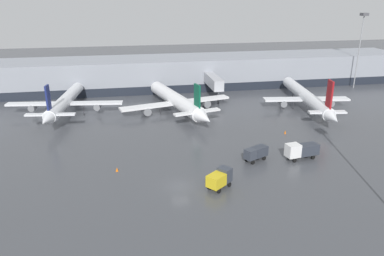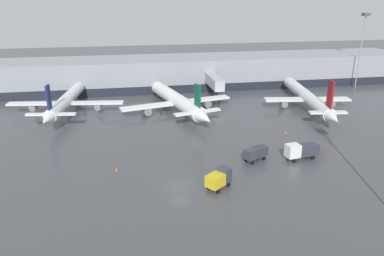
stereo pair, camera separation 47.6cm
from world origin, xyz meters
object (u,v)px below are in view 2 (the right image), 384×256
at_px(traffic_cone_2, 285,132).
at_px(apron_light_mast_2, 364,31).
at_px(service_truck_3, 219,178).
at_px(service_truck_1, 301,150).
at_px(parked_jet_2, 177,100).
at_px(parked_jet_0, 65,101).
at_px(traffic_cone_1, 117,169).
at_px(service_truck_2, 256,153).
at_px(parked_jet_1, 307,97).

xyz_separation_m(traffic_cone_2, apron_light_mast_2, (36.79, 32.99, 16.41)).
bearing_deg(service_truck_3, service_truck_1, -14.08).
distance_m(parked_jet_2, traffic_cone_2, 27.53).
bearing_deg(parked_jet_0, traffic_cone_2, -107.52).
xyz_separation_m(parked_jet_2, apron_light_mast_2, (56.37, 13.78, 14.04)).
relative_size(service_truck_1, traffic_cone_1, 9.48).
bearing_deg(service_truck_2, apron_light_mast_2, -163.43).
distance_m(parked_jet_2, service_truck_3, 38.68).
height_order(parked_jet_0, parked_jet_1, parked_jet_1).
xyz_separation_m(service_truck_2, traffic_cone_1, (-23.41, 0.31, -1.18)).
bearing_deg(traffic_cone_2, apron_light_mast_2, 41.88).
distance_m(parked_jet_1, parked_jet_2, 32.23).
bearing_deg(parked_jet_0, service_truck_3, -139.27).
bearing_deg(parked_jet_1, parked_jet_2, 92.70).
bearing_deg(parked_jet_2, parked_jet_0, 71.23).
height_order(service_truck_3, traffic_cone_1, service_truck_3).
distance_m(parked_jet_2, service_truck_1, 35.66).
distance_m(traffic_cone_1, apron_light_mast_2, 84.85).
distance_m(parked_jet_0, parked_jet_1, 58.38).
distance_m(service_truck_3, apron_light_mast_2, 78.04).
xyz_separation_m(parked_jet_0, apron_light_mast_2, (82.43, 11.60, 13.50)).
xyz_separation_m(parked_jet_1, parked_jet_2, (-32.06, 3.29, -0.14)).
bearing_deg(parked_jet_2, service_truck_3, 166.92).
bearing_deg(parked_jet_1, service_truck_2, 148.49).
height_order(service_truck_2, service_truck_3, service_truck_3).
xyz_separation_m(parked_jet_1, service_truck_1, (-14.98, -27.99, -1.20)).
relative_size(service_truck_2, apron_light_mast_2, 0.22).
relative_size(service_truck_1, traffic_cone_2, 8.57).
height_order(parked_jet_2, traffic_cone_1, parked_jet_2).
distance_m(traffic_cone_1, traffic_cone_2, 35.61).
height_order(service_truck_1, traffic_cone_1, service_truck_1).
distance_m(parked_jet_0, apron_light_mast_2, 84.33).
bearing_deg(traffic_cone_2, traffic_cone_1, -161.96).
xyz_separation_m(parked_jet_0, parked_jet_1, (58.12, -5.47, -0.41)).
height_order(service_truck_1, apron_light_mast_2, apron_light_mast_2).
distance_m(parked_jet_0, service_truck_2, 48.10).
distance_m(parked_jet_1, traffic_cone_2, 20.39).
relative_size(traffic_cone_2, apron_light_mast_2, 0.03).
distance_m(parked_jet_2, apron_light_mast_2, 59.70).
distance_m(service_truck_2, traffic_cone_1, 23.44).
distance_m(service_truck_3, traffic_cone_2, 27.20).
height_order(service_truck_2, apron_light_mast_2, apron_light_mast_2).
xyz_separation_m(parked_jet_0, traffic_cone_1, (11.78, -32.42, -2.95)).
bearing_deg(service_truck_1, traffic_cone_2, -110.83).
height_order(service_truck_3, traffic_cone_2, service_truck_3).
height_order(parked_jet_1, service_truck_1, parked_jet_1).
height_order(parked_jet_1, service_truck_3, parked_jet_1).
height_order(traffic_cone_1, traffic_cone_2, traffic_cone_2).
bearing_deg(parked_jet_1, traffic_cone_1, 128.74).
xyz_separation_m(parked_jet_1, service_truck_3, (-31.46, -35.37, -1.25)).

